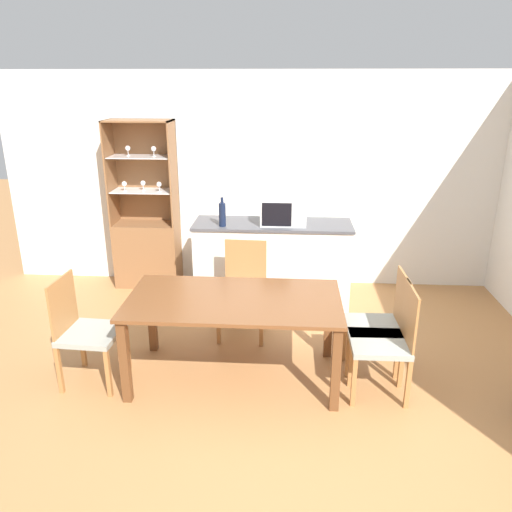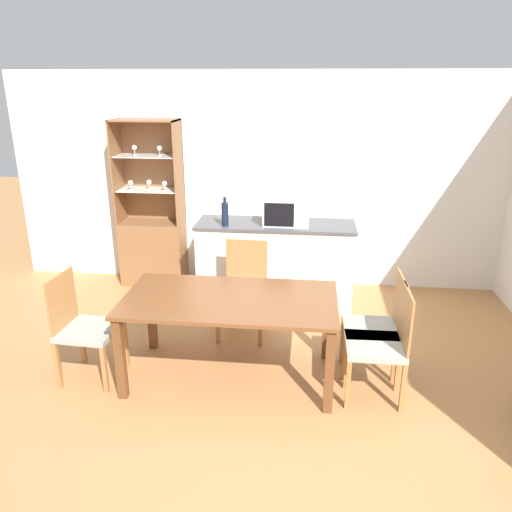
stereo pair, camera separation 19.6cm
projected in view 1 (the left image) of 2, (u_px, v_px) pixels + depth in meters
ground_plane at (273, 405)px, 3.96m from camera, size 18.00×18.00×0.00m
wall_back at (282, 182)px, 6.00m from camera, size 6.80×0.06×2.55m
kitchen_counter at (272, 264)px, 5.62m from camera, size 1.74×0.57×0.96m
display_cabinet at (147, 240)px, 6.14m from camera, size 0.77×0.39×2.01m
dining_table at (234, 309)px, 4.13m from camera, size 1.76×0.93×0.74m
dining_chair_side_right_far at (380, 325)px, 4.24m from camera, size 0.47×0.47×0.93m
dining_chair_side_left_near at (85, 331)px, 4.14m from camera, size 0.48×0.48×0.93m
dining_chair_side_right_near at (386, 341)px, 3.98m from camera, size 0.46×0.46×0.93m
dining_chair_head_far at (243, 289)px, 4.95m from camera, size 0.48×0.48×0.93m
microwave at (283, 211)px, 5.39m from camera, size 0.49×0.35×0.29m
wine_bottle at (222, 214)px, 5.29m from camera, size 0.07×0.07×0.31m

